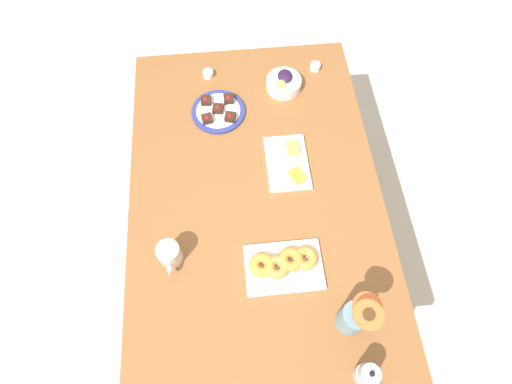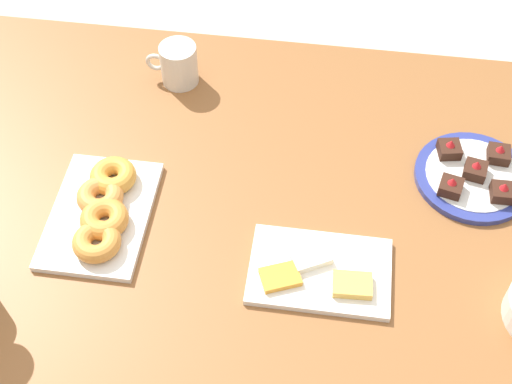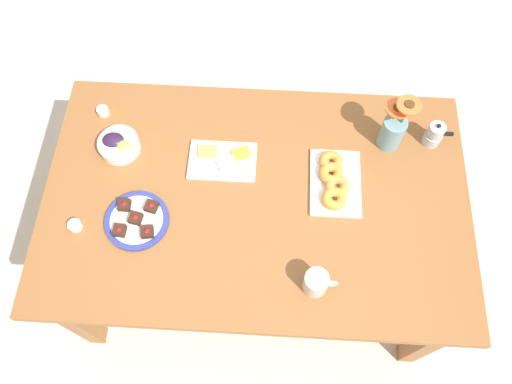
{
  "view_description": "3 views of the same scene",
  "coord_description": "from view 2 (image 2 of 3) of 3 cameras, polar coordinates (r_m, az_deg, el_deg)",
  "views": [
    {
      "loc": [
        0.69,
        -0.07,
        2.16
      ],
      "look_at": [
        0.0,
        0.0,
        0.78
      ],
      "focal_mm": 28.0,
      "sensor_mm": 36.0,
      "label": 1
    },
    {
      "loc": [
        -0.12,
        0.85,
        1.87
      ],
      "look_at": [
        0.0,
        0.0,
        0.78
      ],
      "focal_mm": 50.0,
      "sensor_mm": 36.0,
      "label": 2
    },
    {
      "loc": [
        0.05,
        -0.8,
        2.43
      ],
      "look_at": [
        0.0,
        0.0,
        0.78
      ],
      "focal_mm": 35.0,
      "sensor_mm": 36.0,
      "label": 3
    }
  ],
  "objects": [
    {
      "name": "ground_plane",
      "position": [
        2.05,
        0.0,
        -13.58
      ],
      "size": [
        6.0,
        6.0,
        0.0
      ],
      "primitive_type": "plane",
      "color": "beige"
    },
    {
      "name": "dessert_plate",
      "position": [
        1.51,
        16.98,
        1.27
      ],
      "size": [
        0.24,
        0.24,
        0.05
      ],
      "color": "navy",
      "rests_on": "dining_table"
    },
    {
      "name": "croissant_platter",
      "position": [
        1.41,
        -12.17,
        -1.42
      ],
      "size": [
        0.19,
        0.28,
        0.05
      ],
      "color": "white",
      "rests_on": "dining_table"
    },
    {
      "name": "coffee_mug",
      "position": [
        1.63,
        -6.24,
        10.16
      ],
      "size": [
        0.12,
        0.08,
        0.1
      ],
      "color": "beige",
      "rests_on": "dining_table"
    },
    {
      "name": "dining_table",
      "position": [
        1.48,
        0.0,
        -2.99
      ],
      "size": [
        1.6,
        1.0,
        0.74
      ],
      "color": "brown",
      "rests_on": "ground_plane"
    },
    {
      "name": "cheese_platter",
      "position": [
        1.32,
        5.08,
        -6.36
      ],
      "size": [
        0.26,
        0.17,
        0.03
      ],
      "color": "white",
      "rests_on": "dining_table"
    }
  ]
}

